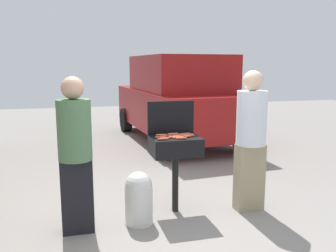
{
  "coord_description": "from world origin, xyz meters",
  "views": [
    {
      "loc": [
        -1.02,
        -3.79,
        1.82
      ],
      "look_at": [
        0.2,
        0.8,
        1.0
      ],
      "focal_mm": 38.18,
      "sensor_mm": 36.0,
      "label": 1
    }
  ],
  "objects_px": {
    "hot_dog_15": "(189,136)",
    "person_right": "(251,136)",
    "hot_dog_0": "(165,138)",
    "hot_dog_7": "(178,136)",
    "hot_dog_12": "(174,135)",
    "hot_dog_4": "(166,136)",
    "hot_dog_2": "(181,138)",
    "hot_dog_8": "(188,135)",
    "hot_dog_6": "(161,137)",
    "hot_dog_10": "(185,134)",
    "propane_tank": "(139,197)",
    "hot_dog_11": "(161,135)",
    "hot_dog_13": "(185,137)",
    "hot_dog_14": "(174,137)",
    "hot_dog_1": "(173,134)",
    "parked_minivan": "(177,98)",
    "hot_dog_3": "(178,138)",
    "hot_dog_5": "(175,136)",
    "hot_dog_9": "(163,139)",
    "person_left": "(75,150)"
  },
  "relations": [
    {
      "from": "hot_dog_2",
      "to": "hot_dog_12",
      "type": "relative_size",
      "value": 1.0
    },
    {
      "from": "hot_dog_5",
      "to": "hot_dog_10",
      "type": "bearing_deg",
      "value": 37.16
    },
    {
      "from": "hot_dog_5",
      "to": "hot_dog_9",
      "type": "distance_m",
      "value": 0.22
    },
    {
      "from": "hot_dog_0",
      "to": "person_right",
      "type": "bearing_deg",
      "value": -5.05
    },
    {
      "from": "hot_dog_2",
      "to": "person_right",
      "type": "distance_m",
      "value": 0.89
    },
    {
      "from": "hot_dog_14",
      "to": "hot_dog_15",
      "type": "relative_size",
      "value": 1.0
    },
    {
      "from": "hot_dog_0",
      "to": "parked_minivan",
      "type": "relative_size",
      "value": 0.03
    },
    {
      "from": "hot_dog_1",
      "to": "hot_dog_11",
      "type": "height_order",
      "value": "same"
    },
    {
      "from": "hot_dog_0",
      "to": "hot_dog_13",
      "type": "distance_m",
      "value": 0.25
    },
    {
      "from": "hot_dog_6",
      "to": "hot_dog_10",
      "type": "bearing_deg",
      "value": 20.22
    },
    {
      "from": "hot_dog_1",
      "to": "parked_minivan",
      "type": "relative_size",
      "value": 0.03
    },
    {
      "from": "hot_dog_14",
      "to": "hot_dog_5",
      "type": "bearing_deg",
      "value": 47.62
    },
    {
      "from": "hot_dog_1",
      "to": "parked_minivan",
      "type": "bearing_deg",
      "value": 72.78
    },
    {
      "from": "hot_dog_0",
      "to": "hot_dog_6",
      "type": "distance_m",
      "value": 0.08
    },
    {
      "from": "hot_dog_4",
      "to": "hot_dog_14",
      "type": "xyz_separation_m",
      "value": [
        0.08,
        -0.1,
        0.0
      ]
    },
    {
      "from": "hot_dog_3",
      "to": "hot_dog_13",
      "type": "bearing_deg",
      "value": 17.08
    },
    {
      "from": "hot_dog_4",
      "to": "hot_dog_9",
      "type": "relative_size",
      "value": 1.0
    },
    {
      "from": "hot_dog_12",
      "to": "hot_dog_15",
      "type": "bearing_deg",
      "value": -38.63
    },
    {
      "from": "propane_tank",
      "to": "person_left",
      "type": "relative_size",
      "value": 0.36
    },
    {
      "from": "hot_dog_6",
      "to": "hot_dog_12",
      "type": "bearing_deg",
      "value": 29.66
    },
    {
      "from": "hot_dog_2",
      "to": "hot_dog_4",
      "type": "bearing_deg",
      "value": 125.69
    },
    {
      "from": "hot_dog_12",
      "to": "hot_dog_2",
      "type": "bearing_deg",
      "value": -85.97
    },
    {
      "from": "propane_tank",
      "to": "person_right",
      "type": "bearing_deg",
      "value": 2.08
    },
    {
      "from": "hot_dog_11",
      "to": "hot_dog_15",
      "type": "distance_m",
      "value": 0.35
    },
    {
      "from": "hot_dog_2",
      "to": "hot_dog_7",
      "type": "bearing_deg",
      "value": 85.8
    },
    {
      "from": "hot_dog_15",
      "to": "hot_dog_5",
      "type": "bearing_deg",
      "value": 176.07
    },
    {
      "from": "hot_dog_0",
      "to": "hot_dog_8",
      "type": "bearing_deg",
      "value": 21.99
    },
    {
      "from": "hot_dog_2",
      "to": "person_left",
      "type": "xyz_separation_m",
      "value": [
        -1.21,
        -0.12,
        -0.04
      ]
    },
    {
      "from": "hot_dog_4",
      "to": "person_left",
      "type": "xyz_separation_m",
      "value": [
        -1.07,
        -0.32,
        -0.04
      ]
    },
    {
      "from": "person_left",
      "to": "hot_dog_12",
      "type": "bearing_deg",
      "value": 31.83
    },
    {
      "from": "hot_dog_1",
      "to": "hot_dog_13",
      "type": "height_order",
      "value": "same"
    },
    {
      "from": "hot_dog_0",
      "to": "hot_dog_8",
      "type": "height_order",
      "value": "same"
    },
    {
      "from": "hot_dog_4",
      "to": "person_right",
      "type": "relative_size",
      "value": 0.07
    },
    {
      "from": "hot_dog_13",
      "to": "hot_dog_14",
      "type": "distance_m",
      "value": 0.14
    },
    {
      "from": "hot_dog_4",
      "to": "hot_dog_3",
      "type": "bearing_deg",
      "value": -52.21
    },
    {
      "from": "hot_dog_13",
      "to": "parked_minivan",
      "type": "bearing_deg",
      "value": 74.84
    },
    {
      "from": "hot_dog_11",
      "to": "person_right",
      "type": "distance_m",
      "value": 1.11
    },
    {
      "from": "hot_dog_0",
      "to": "hot_dog_9",
      "type": "distance_m",
      "value": 0.06
    },
    {
      "from": "hot_dog_13",
      "to": "hot_dog_10",
      "type": "bearing_deg",
      "value": 73.45
    },
    {
      "from": "hot_dog_7",
      "to": "parked_minivan",
      "type": "relative_size",
      "value": 0.03
    },
    {
      "from": "hot_dog_4",
      "to": "hot_dog_2",
      "type": "bearing_deg",
      "value": -54.31
    },
    {
      "from": "hot_dog_12",
      "to": "hot_dog_4",
      "type": "bearing_deg",
      "value": -160.51
    },
    {
      "from": "hot_dog_6",
      "to": "hot_dog_0",
      "type": "bearing_deg",
      "value": -59.02
    },
    {
      "from": "hot_dog_0",
      "to": "hot_dog_2",
      "type": "xyz_separation_m",
      "value": [
        0.18,
        -0.06,
        0.0
      ]
    },
    {
      "from": "hot_dog_15",
      "to": "person_right",
      "type": "height_order",
      "value": "person_right"
    },
    {
      "from": "hot_dog_10",
      "to": "propane_tank",
      "type": "bearing_deg",
      "value": -152.78
    },
    {
      "from": "hot_dog_15",
      "to": "hot_dog_4",
      "type": "bearing_deg",
      "value": 164.1
    },
    {
      "from": "hot_dog_7",
      "to": "hot_dog_15",
      "type": "height_order",
      "value": "same"
    },
    {
      "from": "parked_minivan",
      "to": "hot_dog_7",
      "type": "bearing_deg",
      "value": 69.23
    },
    {
      "from": "hot_dog_0",
      "to": "hot_dog_7",
      "type": "xyz_separation_m",
      "value": [
        0.19,
        0.1,
        0.0
      ]
    }
  ]
}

